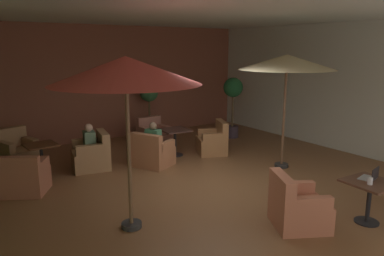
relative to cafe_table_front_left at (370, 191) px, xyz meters
name	(u,v)px	position (x,y,z in m)	size (l,w,h in m)	color
ground_plane	(207,190)	(-1.31, 2.60, -0.55)	(9.56, 10.39, 0.02)	brown
wall_back_brick	(107,83)	(-1.31, 7.75, 1.17)	(9.56, 0.08, 3.42)	brown
wall_right_plain	(354,89)	(3.43, 2.60, 1.17)	(0.08, 10.39, 3.42)	silver
ceiling_slab	(208,9)	(-1.31, 2.60, 2.91)	(9.56, 10.39, 0.06)	silver
cafe_table_front_left	(370,191)	(0.00, 0.00, 0.00)	(0.75, 0.75, 0.70)	black
armchair_front_left_north	(297,208)	(-1.05, 0.55, -0.23)	(1.06, 1.05, 0.86)	#B7694B
cafe_table_front_right	(41,151)	(-3.82, 5.33, 0.00)	(0.69, 0.69, 0.70)	black
armchair_front_right_north	(24,178)	(-4.35, 4.40, -0.22)	(1.05, 1.02, 0.81)	#B06649
armchair_front_right_east	(92,155)	(-2.75, 5.14, -0.22)	(0.92, 0.94, 0.86)	#A5774D
armchair_front_right_south	(17,152)	(-4.15, 6.37, -0.21)	(0.92, 0.96, 0.89)	#A4764C
cafe_table_mid_center	(175,136)	(-0.59, 4.97, -0.02)	(0.73, 0.73, 0.70)	black
armchair_mid_center_north	(213,142)	(0.34, 4.57, -0.22)	(0.95, 0.97, 0.87)	#A36E42
armchair_mid_center_east	(154,137)	(-0.68, 5.98, -0.23)	(0.80, 0.84, 0.84)	#A36756
armchair_mid_center_south	(153,153)	(-1.50, 4.51, -0.23)	(1.01, 1.05, 0.83)	#B6734C
patio_umbrella_tall_red	(126,71)	(-3.23, 1.97, 1.89)	(2.20, 2.20, 2.65)	#2D2D2D
patio_umbrella_center_beige	(287,63)	(0.99, 2.74, 1.89)	(2.17, 2.17, 2.62)	#2D2D2D
potted_tree_left_corner	(233,97)	(1.91, 5.65, 0.75)	(0.60, 0.60, 1.87)	#392C37
potted_tree_mid_left	(149,104)	(-0.15, 7.25, 0.50)	(0.57, 0.57, 1.68)	#333336
patron_blue_shirt	(89,139)	(-2.79, 5.15, 0.17)	(0.30, 0.38, 0.63)	#567055
patron_by_window	(153,137)	(-1.46, 4.53, 0.17)	(0.34, 0.40, 0.62)	#437C55
iced_drink_cup	(370,181)	(-0.13, -0.06, 0.21)	(0.08, 0.08, 0.11)	white
open_laptop	(371,176)	(0.10, 0.07, 0.21)	(0.35, 0.29, 0.20)	#9EA0A5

